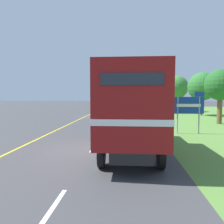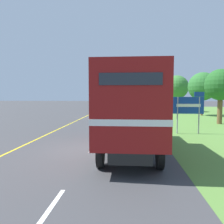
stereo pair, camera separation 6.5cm
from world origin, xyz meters
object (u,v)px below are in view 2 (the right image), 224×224
at_px(lead_car_white, 102,108).
at_px(roadside_tree_near, 221,85).
at_px(horse_trailer_truck, 130,108).
at_px(roadside_tree_far, 177,87).
at_px(highway_sign, 189,107).
at_px(roadside_tree_mid, 203,87).
at_px(delineator_post, 172,130).

xyz_separation_m(lead_car_white, roadside_tree_near, (11.75, -6.11, 2.52)).
bearing_deg(roadside_tree_near, horse_trailer_truck, -127.50).
distance_m(horse_trailer_truck, roadside_tree_far, 28.14).
bearing_deg(roadside_tree_far, highway_sign, -99.68).
xyz_separation_m(highway_sign, roadside_tree_mid, (5.47, 14.34, 1.96)).
height_order(horse_trailer_truck, highway_sign, horse_trailer_truck).
relative_size(highway_sign, roadside_tree_far, 0.48).
relative_size(lead_car_white, roadside_tree_far, 0.76).
distance_m(highway_sign, roadside_tree_near, 7.21).
xyz_separation_m(horse_trailer_truck, lead_car_white, (-3.49, 16.87, -1.01)).
bearing_deg(roadside_tree_near, highway_sign, -127.35).
distance_m(roadside_tree_near, roadside_tree_far, 16.25).
xyz_separation_m(horse_trailer_truck, highway_sign, (4.01, 5.19, -0.20)).
bearing_deg(lead_car_white, roadside_tree_far, 42.08).
bearing_deg(roadside_tree_mid, horse_trailer_truck, -115.88).
bearing_deg(roadside_tree_near, delineator_post, -128.17).
xyz_separation_m(roadside_tree_near, delineator_post, (-5.68, -7.23, -3.05)).
bearing_deg(highway_sign, lead_car_white, 122.71).
distance_m(highway_sign, delineator_post, 2.57).
height_order(lead_car_white, roadside_tree_near, roadside_tree_near).
bearing_deg(lead_car_white, highway_sign, -57.29).
height_order(horse_trailer_truck, roadside_tree_far, roadside_tree_far).
relative_size(roadside_tree_near, roadside_tree_mid, 0.89).
height_order(roadside_tree_near, roadside_tree_mid, roadside_tree_mid).
relative_size(roadside_tree_mid, delineator_post, 5.96).
bearing_deg(lead_car_white, horse_trailer_truck, -78.31).
xyz_separation_m(lead_car_white, delineator_post, (6.06, -13.33, -0.53)).
distance_m(roadside_tree_mid, delineator_post, 17.74).
distance_m(horse_trailer_truck, highway_sign, 6.56).
bearing_deg(lead_car_white, delineator_post, -65.55).
bearing_deg(lead_car_white, roadside_tree_mid, 11.63).
xyz_separation_m(horse_trailer_truck, delineator_post, (2.57, 3.53, -1.54)).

